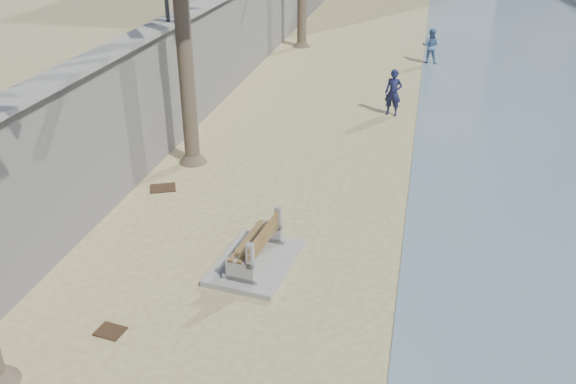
{
  "coord_description": "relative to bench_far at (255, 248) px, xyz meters",
  "views": [
    {
      "loc": [
        2.06,
        -4.31,
        7.06
      ],
      "look_at": [
        -0.5,
        7.0,
        1.2
      ],
      "focal_mm": 38.0,
      "sensor_mm": 36.0,
      "label": 1
    }
  ],
  "objects": [
    {
      "name": "seawall",
      "position": [
        -4.26,
        14.1,
        1.35
      ],
      "size": [
        0.45,
        70.0,
        3.5
      ],
      "primitive_type": "cube",
      "color": "gray",
      "rests_on": "ground_plane"
    },
    {
      "name": "bench_far",
      "position": [
        0.0,
        0.0,
        0.0
      ],
      "size": [
        1.71,
        2.32,
        0.91
      ],
      "color": "gray",
      "rests_on": "ground_plane"
    },
    {
      "name": "person_a",
      "position": [
        2.08,
        9.92,
        0.51
      ],
      "size": [
        0.72,
        0.55,
        1.81
      ],
      "primitive_type": "imported",
      "rotation": [
        0.0,
        0.0,
        -0.18
      ],
      "color": "#15193B",
      "rests_on": "ground_plane"
    },
    {
      "name": "person_b",
      "position": [
        3.19,
        17.17,
        0.44
      ],
      "size": [
        0.85,
        0.68,
        1.66
      ],
      "primitive_type": "imported",
      "rotation": [
        0.0,
        0.0,
        3.07
      ],
      "color": "#496897",
      "rests_on": "ground_plane"
    },
    {
      "name": "debris_c",
      "position": [
        -3.31,
        2.89,
        -0.38
      ],
      "size": [
        0.81,
        0.74,
        0.03
      ],
      "primitive_type": "cube",
      "rotation": [
        0.0,
        0.0,
        0.42
      ],
      "color": "#382616",
      "rests_on": "ground_plane"
    },
    {
      "name": "debris_d",
      "position": [
        -1.94,
        -2.63,
        -0.38
      ],
      "size": [
        0.54,
        0.45,
        0.03
      ],
      "primitive_type": "cube",
      "rotation": [
        0.0,
        0.0,
        3.0
      ],
      "color": "#382616",
      "rests_on": "ground_plane"
    }
  ]
}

